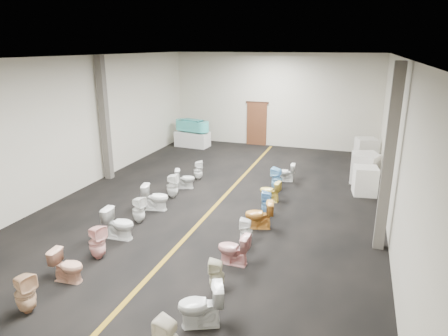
{
  "coord_description": "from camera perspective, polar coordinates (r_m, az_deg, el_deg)",
  "views": [
    {
      "loc": [
        3.99,
        -11.2,
        4.82
      ],
      "look_at": [
        -0.16,
        1.0,
        0.84
      ],
      "focal_mm": 32.0,
      "sensor_mm": 36.0,
      "label": 1
    }
  ],
  "objects": [
    {
      "name": "appliance_crate_d",
      "position": [
        17.76,
        19.56,
        2.25
      ],
      "size": [
        0.97,
        0.97,
        1.11
      ],
      "primitive_type": "cube",
      "rotation": [
        0.0,
        0.0,
        0.3
      ],
      "color": "beige",
      "rests_on": "floor"
    },
    {
      "name": "toilet_left_1",
      "position": [
        8.6,
        -26.53,
        -15.72
      ],
      "size": [
        0.46,
        0.45,
        0.82
      ],
      "primitive_type": "imported",
      "rotation": [
        0.0,
        0.0,
        1.32
      ],
      "color": "tan",
      "rests_on": "floor"
    },
    {
      "name": "display_table",
      "position": [
        19.86,
        -4.53,
        4.13
      ],
      "size": [
        1.7,
        0.95,
        0.73
      ],
      "primitive_type": "cube",
      "rotation": [
        0.0,
        0.0,
        -0.08
      ],
      "color": "silver",
      "rests_on": "floor"
    },
    {
      "name": "appliance_crate_b",
      "position": [
        15.23,
        19.55,
        -0.18
      ],
      "size": [
        1.02,
        1.02,
        1.08
      ],
      "primitive_type": "cube",
      "rotation": [
        0.0,
        0.0,
        -0.38
      ],
      "color": "silver",
      "rests_on": "floor"
    },
    {
      "name": "toilet_right_5",
      "position": [
        11.0,
        5.03,
        -6.68
      ],
      "size": [
        0.85,
        0.62,
        0.78
      ],
      "primitive_type": "imported",
      "rotation": [
        0.0,
        0.0,
        -1.31
      ],
      "color": "#CA8532",
      "rests_on": "floor"
    },
    {
      "name": "ceiling",
      "position": [
        11.89,
        -0.84,
        15.6
      ],
      "size": [
        16.0,
        16.0,
        0.0
      ],
      "primitive_type": "plane",
      "rotation": [
        3.14,
        0.0,
        0.0
      ],
      "color": "black",
      "rests_on": "ground"
    },
    {
      "name": "toilet_right_3",
      "position": [
        9.28,
        1.35,
        -11.47
      ],
      "size": [
        0.75,
        0.44,
        0.76
      ],
      "primitive_type": "imported",
      "rotation": [
        0.0,
        0.0,
        -1.6
      ],
      "color": "#D79290",
      "rests_on": "floor"
    },
    {
      "name": "appliance_crate_a",
      "position": [
        14.17,
        19.52,
        -1.72
      ],
      "size": [
        0.84,
        0.84,
        0.95
      ],
      "primitive_type": "cube",
      "rotation": [
        0.0,
        0.0,
        0.15
      ],
      "color": "white",
      "rests_on": "floor"
    },
    {
      "name": "back_door",
      "position": [
        20.09,
        4.69,
        6.27
      ],
      "size": [
        1.0,
        0.1,
        2.1
      ],
      "primitive_type": "cube",
      "color": "#562D19",
      "rests_on": "floor"
    },
    {
      "name": "wall_front",
      "position": [
        5.73,
        -29.37,
        -11.94
      ],
      "size": [
        10.0,
        0.0,
        10.0
      ],
      "primitive_type": "plane",
      "rotation": [
        -1.57,
        0.0,
        0.0
      ],
      "color": "beige",
      "rests_on": "ground"
    },
    {
      "name": "toilet_right_6",
      "position": [
        11.87,
        6.17,
        -4.99
      ],
      "size": [
        0.39,
        0.39,
        0.74
      ],
      "primitive_type": "imported",
      "rotation": [
        0.0,
        0.0,
        -1.39
      ],
      "color": "#72AFE2",
      "rests_on": "floor"
    },
    {
      "name": "wall_left",
      "position": [
        14.59,
        -19.74,
        5.99
      ],
      "size": [
        0.0,
        16.0,
        16.0
      ],
      "primitive_type": "plane",
      "rotation": [
        1.57,
        0.0,
        1.57
      ],
      "color": "beige",
      "rests_on": "ground"
    },
    {
      "name": "toilet_right_7",
      "position": [
        12.91,
        6.59,
        -3.27
      ],
      "size": [
        0.71,
        0.45,
        0.68
      ],
      "primitive_type": "imported",
      "rotation": [
        0.0,
        0.0,
        -1.68
      ],
      "color": "#F4D658",
      "rests_on": "floor"
    },
    {
      "name": "toilet_right_2",
      "position": [
        8.39,
        -1.04,
        -15.08
      ],
      "size": [
        0.38,
        0.37,
        0.7
      ],
      "primitive_type": "imported",
      "rotation": [
        0.0,
        0.0,
        -1.36
      ],
      "color": "beige",
      "rests_on": "floor"
    },
    {
      "name": "toilet_left_6",
      "position": [
        12.33,
        -9.75,
        -4.13
      ],
      "size": [
        0.86,
        0.61,
        0.8
      ],
      "primitive_type": "imported",
      "rotation": [
        0.0,
        0.0,
        1.79
      ],
      "color": "white",
      "rests_on": "floor"
    },
    {
      "name": "toilet_left_2",
      "position": [
        9.3,
        -21.46,
        -12.87
      ],
      "size": [
        0.73,
        0.45,
        0.71
      ],
      "primitive_type": "imported",
      "rotation": [
        0.0,
        0.0,
        1.65
      ],
      "color": "#DCA184",
      "rests_on": "floor"
    },
    {
      "name": "toilet_right_4",
      "position": [
        10.16,
        3.2,
        -9.02
      ],
      "size": [
        0.35,
        0.34,
        0.69
      ],
      "primitive_type": "imported",
      "rotation": [
        0.0,
        0.0,
        -1.45
      ],
      "color": "white",
      "rests_on": "floor"
    },
    {
      "name": "toilet_left_5",
      "position": [
        11.55,
        -12.1,
        -5.85
      ],
      "size": [
        0.41,
        0.41,
        0.77
      ],
      "primitive_type": "imported",
      "rotation": [
        0.0,
        0.0,
        1.38
      ],
      "color": "white",
      "rests_on": "floor"
    },
    {
      "name": "wall_right",
      "position": [
        11.54,
        23.34,
        2.85
      ],
      "size": [
        0.0,
        16.0,
        16.0
      ],
      "primitive_type": "plane",
      "rotation": [
        1.57,
        0.0,
        -1.57
      ],
      "color": "beige",
      "rests_on": "ground"
    },
    {
      "name": "aisle_stripe",
      "position": [
        12.83,
        -0.75,
        -4.91
      ],
      "size": [
        0.12,
        15.6,
        0.01
      ],
      "primitive_type": "cube",
      "color": "#866213",
      "rests_on": "floor"
    },
    {
      "name": "bathtub",
      "position": [
        19.72,
        -4.58,
        6.13
      ],
      "size": [
        1.83,
        0.94,
        0.55
      ],
      "rotation": [
        0.0,
        0.0,
        -0.24
      ],
      "color": "#44C5BE",
      "rests_on": "display_table"
    },
    {
      "name": "wall_back",
      "position": [
        19.78,
        7.1,
        9.55
      ],
      "size": [
        10.0,
        0.0,
        10.0
      ],
      "primitive_type": "plane",
      "rotation": [
        1.57,
        0.0,
        0.0
      ],
      "color": "beige",
      "rests_on": "ground"
    },
    {
      "name": "toilet_left_7",
      "position": [
        13.2,
        -7.39,
        -2.53
      ],
      "size": [
        0.41,
        0.4,
        0.82
      ],
      "primitive_type": "imported",
      "rotation": [
        0.0,
        0.0,
        1.67
      ],
      "color": "white",
      "rests_on": "floor"
    },
    {
      "name": "appliance_crate_c",
      "position": [
        16.1,
        19.53,
        0.44
      ],
      "size": [
        1.05,
        1.05,
        0.93
      ],
      "primitive_type": "cube",
      "rotation": [
        0.0,
        0.0,
        0.34
      ],
      "color": "silver",
      "rests_on": "floor"
    },
    {
      "name": "column_right",
      "position": [
        10.06,
        22.46,
        1.01
      ],
      "size": [
        0.25,
        0.25,
        4.5
      ],
      "primitive_type": "cube",
      "color": "#59544C",
      "rests_on": "floor"
    },
    {
      "name": "toilet_right_1",
      "position": [
        7.48,
        -3.37,
        -19.02
      ],
      "size": [
        0.92,
        0.75,
        0.82
      ],
      "primitive_type": "imported",
      "rotation": [
        0.0,
        0.0,
        -1.15
      ],
      "color": "silver",
      "rests_on": "floor"
    },
    {
      "name": "toilet_left_8",
      "position": [
        14.04,
        -5.58,
        -1.51
      ],
      "size": [
        0.77,
        0.61,
        0.69
      ],
      "primitive_type": "imported",
      "rotation": [
        0.0,
        0.0,
        1.94
      ],
      "color": "silver",
      "rests_on": "floor"
    },
    {
      "name": "toilet_right_8",
      "position": [
        13.84,
        7.58,
        -1.59
      ],
      "size": [
        0.44,
        0.43,
        0.82
      ],
      "primitive_type": "imported",
      "rotation": [
        0.0,
        0.0,
        -1.74
      ],
      "color": "#7FC4F3",
      "rests_on": "floor"
    },
    {
      "name": "column_left",
      "position": [
        15.23,
        -16.69,
        6.71
      ],
      "size": [
        0.25,
        0.25,
        4.5
      ],
      "primitive_type": "cube",
      "color": "#59544C",
      "rests_on": "floor"
    },
    {
      "name": "toilet_left_9",
      "position": [
        14.9,
        -3.71,
        -0.31
      ],
      "size": [
        0.43,
        0.43,
        0.72
      ],
      "primitive_type": "imported",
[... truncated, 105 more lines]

